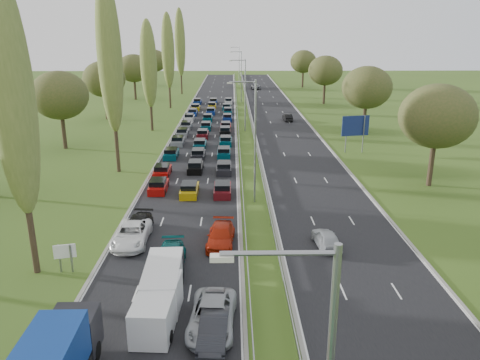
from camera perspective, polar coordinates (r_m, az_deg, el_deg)
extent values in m
plane|color=#3B581B|center=(82.36, 0.59, 6.25)|extent=(260.00, 260.00, 0.00)
cube|color=black|center=(84.90, -4.05, 6.55)|extent=(10.50, 215.00, 0.04)
cube|color=black|center=(85.25, 5.11, 6.57)|extent=(10.50, 215.00, 0.04)
cube|color=gray|center=(84.68, -0.24, 6.94)|extent=(0.06, 215.00, 0.32)
cube|color=gray|center=(84.74, 1.33, 6.95)|extent=(0.06, 215.00, 0.32)
cylinder|color=gray|center=(44.94, 1.85, 4.50)|extent=(0.18, 0.18, 12.00)
cylinder|color=gray|center=(79.41, 0.64, 10.21)|extent=(0.18, 0.18, 12.00)
cylinder|color=gray|center=(114.20, 0.15, 12.46)|extent=(0.18, 0.18, 12.00)
cylinder|color=gray|center=(149.09, -0.11, 13.65)|extent=(0.18, 0.18, 12.00)
cylinder|color=#2D2116|center=(35.11, -24.17, -5.01)|extent=(0.44, 0.44, 7.20)
ellipsoid|color=olive|center=(33.00, -26.08, 9.28)|extent=(2.80, 2.80, 16.00)
cylinder|color=#2D2116|center=(57.75, -14.83, 4.78)|extent=(0.44, 0.44, 7.92)
ellipsoid|color=olive|center=(56.50, -15.61, 14.39)|extent=(2.80, 2.80, 17.60)
cylinder|color=#2D2116|center=(81.94, -10.76, 8.19)|extent=(0.44, 0.44, 6.48)
ellipsoid|color=olive|center=(81.07, -11.08, 13.72)|extent=(2.80, 2.80, 14.40)
cylinder|color=#2D2116|center=(106.38, -8.55, 10.59)|extent=(0.44, 0.44, 7.20)
ellipsoid|color=olive|center=(105.70, -8.78, 15.33)|extent=(2.80, 2.80, 16.00)
cylinder|color=#2D2116|center=(131.03, -7.16, 12.09)|extent=(0.44, 0.44, 7.92)
ellipsoid|color=olive|center=(130.49, -7.33, 16.32)|extent=(2.80, 2.80, 17.60)
cylinder|color=#2D2116|center=(72.34, -20.68, 5.49)|extent=(0.56, 0.56, 4.84)
ellipsoid|color=#38471E|center=(71.53, -21.13, 9.62)|extent=(8.00, 8.00, 6.80)
cylinder|color=#2D2116|center=(94.93, -15.97, 8.58)|extent=(0.56, 0.56, 4.84)
ellipsoid|color=#38471E|center=(94.31, -16.24, 11.74)|extent=(8.00, 8.00, 6.80)
cylinder|color=#2D2116|center=(121.97, -12.67, 10.68)|extent=(0.56, 0.56, 4.84)
ellipsoid|color=#38471E|center=(121.49, -12.84, 13.15)|extent=(8.00, 8.00, 6.80)
cylinder|color=#2D2116|center=(153.29, -10.31, 12.15)|extent=(0.56, 0.56, 4.84)
ellipsoid|color=#38471E|center=(152.91, -10.42, 14.11)|extent=(8.00, 8.00, 6.80)
cylinder|color=#2D2116|center=(55.07, 22.28, 1.78)|extent=(0.56, 0.56, 4.84)
ellipsoid|color=#38471E|center=(53.99, 22.92, 7.18)|extent=(8.00, 8.00, 6.80)
cylinder|color=#2D2116|center=(79.96, 14.91, 7.08)|extent=(0.56, 0.56, 4.84)
ellipsoid|color=#38471E|center=(79.22, 15.21, 10.84)|extent=(8.00, 8.00, 6.80)
cylinder|color=#2D2116|center=(113.66, 10.22, 10.35)|extent=(0.56, 0.56, 4.84)
ellipsoid|color=#38471E|center=(113.14, 10.37, 13.00)|extent=(8.00, 8.00, 6.80)
cylinder|color=#2D2116|center=(147.97, 7.65, 12.08)|extent=(0.56, 0.56, 4.84)
ellipsoid|color=#38471E|center=(147.57, 7.74, 14.12)|extent=(8.00, 8.00, 6.80)
cube|color=#A50C0A|center=(50.41, -9.89, -0.87)|extent=(1.75, 4.00, 0.80)
cube|color=#A50C0A|center=(55.79, -9.43, 0.96)|extent=(1.75, 4.00, 0.80)
cube|color=#053F4C|center=(63.64, -8.38, 3.07)|extent=(1.75, 4.00, 0.80)
cube|color=slate|center=(70.95, -7.57, 4.61)|extent=(1.75, 4.00, 0.80)
cube|color=slate|center=(76.90, -7.02, 5.64)|extent=(1.75, 4.00, 0.80)
cube|color=slate|center=(82.91, -6.55, 6.52)|extent=(1.75, 4.00, 0.80)
cube|color=silver|center=(90.69, -6.18, 7.48)|extent=(1.75, 4.00, 0.80)
cube|color=navy|center=(96.76, -5.77, 8.13)|extent=(1.75, 4.00, 0.80)
cube|color=#BF990C|center=(103.09, -5.42, 8.72)|extent=(1.75, 4.00, 0.80)
cube|color=navy|center=(112.00, -5.20, 9.42)|extent=(1.75, 4.00, 0.80)
cube|color=#BF990C|center=(48.78, -6.18, -1.34)|extent=(1.75, 4.00, 0.80)
cube|color=black|center=(57.08, -5.45, 1.50)|extent=(1.75, 4.00, 0.80)
cube|color=black|center=(62.86, -5.10, 3.01)|extent=(1.75, 4.00, 0.80)
cube|color=#053F4C|center=(68.59, -4.90, 4.25)|extent=(1.75, 4.00, 0.80)
cube|color=#590F14|center=(75.55, -4.57, 5.50)|extent=(1.75, 4.00, 0.80)
cube|color=#053F4C|center=(82.04, -4.15, 6.47)|extent=(1.75, 4.00, 0.80)
cube|color=#053F4C|center=(90.11, -3.95, 7.48)|extent=(1.75, 4.00, 0.80)
cube|color=navy|center=(97.76, -3.57, 8.28)|extent=(1.75, 4.00, 0.80)
cube|color=#BF990C|center=(105.47, -3.41, 8.96)|extent=(1.75, 4.00, 0.80)
cube|color=navy|center=(112.07, -3.25, 9.47)|extent=(1.75, 4.00, 0.80)
cube|color=#590F14|center=(48.61, -2.14, -1.31)|extent=(1.75, 4.00, 0.80)
cube|color=black|center=(56.30, -1.97, 1.35)|extent=(1.75, 4.00, 0.80)
cube|color=#053F4C|center=(63.52, -1.97, 3.23)|extent=(1.75, 4.00, 0.80)
cube|color=#053F4C|center=(70.49, -1.76, 4.67)|extent=(1.75, 4.00, 0.80)
cube|color=black|center=(77.63, -1.82, 5.87)|extent=(1.75, 4.00, 0.80)
cube|color=#A50C0A|center=(81.89, -1.75, 6.49)|extent=(1.75, 4.00, 0.80)
cube|color=navy|center=(90.11, -1.55, 7.51)|extent=(1.75, 4.00, 0.80)
cube|color=#053F4C|center=(97.77, -1.49, 8.31)|extent=(1.75, 4.00, 0.80)
cube|color=#053F4C|center=(103.21, -1.66, 8.80)|extent=(1.75, 4.00, 0.80)
cube|color=silver|center=(112.18, -1.42, 9.50)|extent=(1.75, 4.00, 0.80)
imported|color=white|center=(38.45, -13.09, -6.45)|extent=(2.65, 5.66, 1.57)
imported|color=black|center=(40.12, -12.45, -5.50)|extent=(2.37, 4.98, 1.40)
imported|color=#044A49|center=(34.24, -8.40, -9.40)|extent=(2.26, 5.04, 1.43)
imported|color=#222227|center=(26.76, -3.20, -17.63)|extent=(1.77, 4.45, 1.44)
imported|color=#A0A4A9|center=(27.67, -3.42, -16.21)|extent=(2.88, 5.67, 1.54)
imported|color=#A31E0A|center=(37.31, -2.35, -6.83)|extent=(2.39, 5.16, 1.46)
imported|color=#A1A6AA|center=(37.53, 10.50, -7.04)|extent=(2.00, 4.24, 1.40)
imported|color=black|center=(90.20, 5.81, 7.61)|extent=(1.69, 4.21, 1.36)
imported|color=gray|center=(142.12, 1.93, 11.33)|extent=(2.74, 5.49, 1.49)
cube|color=black|center=(26.47, -19.43, -17.01)|extent=(2.24, 2.02, 2.20)
cylinder|color=black|center=(26.92, -19.32, -19.08)|extent=(1.93, 1.00, 1.00)
cube|color=silver|center=(30.46, -9.37, -12.16)|extent=(2.19, 5.47, 2.19)
cube|color=black|center=(32.61, -8.76, -10.24)|extent=(2.13, 0.88, 1.75)
cylinder|color=black|center=(32.49, -10.52, -11.78)|extent=(0.27, 0.74, 0.74)
cylinder|color=black|center=(29.26, -7.92, -15.22)|extent=(0.27, 0.74, 0.74)
cube|color=white|center=(28.14, -10.03, -15.03)|extent=(2.10, 5.24, 2.10)
cube|color=black|center=(30.14, -9.35, -12.85)|extent=(2.04, 0.84, 1.68)
cylinder|color=black|center=(30.08, -11.19, -14.45)|extent=(0.26, 0.71, 0.71)
cylinder|color=black|center=(27.06, -8.55, -18.32)|extent=(0.26, 0.71, 0.71)
cylinder|color=gray|center=(35.46, -21.11, -8.92)|extent=(0.16, 0.16, 2.10)
cylinder|color=gray|center=(35.20, -19.87, -8.98)|extent=(0.16, 0.16, 2.10)
cube|color=white|center=(35.09, -20.59, -8.14)|extent=(1.49, 0.43, 1.00)
cylinder|color=gray|center=(67.02, 12.83, 5.45)|extent=(0.16, 0.16, 5.20)
cylinder|color=gray|center=(67.63, 14.82, 5.42)|extent=(0.16, 0.16, 5.20)
cube|color=navy|center=(67.08, 13.90, 6.44)|extent=(3.94, 0.90, 2.80)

